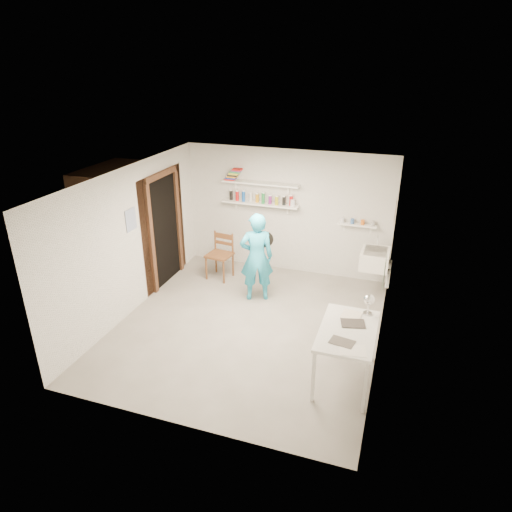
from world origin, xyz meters
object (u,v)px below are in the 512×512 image
(wall_clock, at_px, (265,239))
(work_table, at_px, (346,355))
(belfast_sink, at_px, (375,259))
(desk_lamp, at_px, (369,299))
(wooden_chair, at_px, (219,255))
(man, at_px, (257,257))

(wall_clock, xyz_separation_m, work_table, (1.71, -1.93, -0.66))
(belfast_sink, xyz_separation_m, desk_lamp, (0.08, -2.05, 0.30))
(wooden_chair, relative_size, desk_lamp, 6.50)
(belfast_sink, distance_m, wooden_chair, 2.86)
(man, relative_size, work_table, 1.36)
(man, xyz_separation_m, desk_lamp, (1.99, -1.26, 0.21))
(belfast_sink, relative_size, desk_lamp, 4.12)
(man, relative_size, desk_lamp, 10.84)
(wooden_chair, relative_size, work_table, 0.81)
(wooden_chair, height_order, work_table, wooden_chair)
(wall_clock, relative_size, work_table, 0.24)
(man, distance_m, work_table, 2.53)
(belfast_sink, bearing_deg, man, -157.54)
(wall_clock, height_order, work_table, wall_clock)
(wooden_chair, distance_m, desk_lamp, 3.48)
(man, xyz_separation_m, wall_clock, (0.09, 0.20, 0.26))
(man, distance_m, wooden_chair, 1.12)
(man, bearing_deg, wall_clock, -136.78)
(man, distance_m, desk_lamp, 2.37)
(wall_clock, bearing_deg, wooden_chair, 137.99)
(belfast_sink, xyz_separation_m, work_table, (-0.11, -2.52, -0.31))
(belfast_sink, bearing_deg, wall_clock, -162.12)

